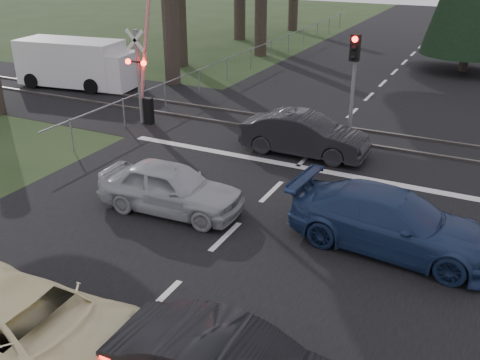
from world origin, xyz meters
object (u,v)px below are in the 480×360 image
Objects in this scene: crossing_signal at (143,74)px; cream_coupe at (30,328)px; white_van at (79,64)px; traffic_signal_center at (353,72)px; blue_sedan at (392,222)px; dark_car_far at (305,135)px; silver_car at (171,188)px.

crossing_signal reaches higher than cream_coupe.
white_van is at bearing 37.06° from cream_coupe.
blue_sedan is (2.88, -6.36, -2.07)m from traffic_signal_center.
white_van reaches higher than cream_coupe.
blue_sedan is at bearing -38.27° from cream_coupe.
crossing_signal is 7.52m from white_van.
crossing_signal reaches higher than traffic_signal_center.
dark_car_far is at bearing -132.51° from traffic_signal_center.
blue_sedan is (11.16, -5.46, -1.32)m from crossing_signal.
blue_sedan is 19.89m from white_van.
cream_coupe is (-2.05, -13.10, -2.11)m from traffic_signal_center.
traffic_signal_center is at bearing -11.01° from cream_coupe.
dark_car_far is (-4.08, 5.05, -0.00)m from blue_sedan.
silver_car is (5.23, -6.15, -1.35)m from crossing_signal.
traffic_signal_center is 7.28m from blue_sedan.
silver_car reaches higher than cream_coupe.
dark_car_far is at bearing -3.38° from crossing_signal.
cream_coupe is 1.13× the size of dark_car_far.
white_van is at bearing 73.57° from dark_car_far.
white_van is (-12.82, 15.73, 0.50)m from cream_coupe.
dark_car_far is at bearing -23.87° from white_van.
silver_car is at bearing 161.81° from dark_car_far.
crossing_signal reaches higher than white_van.
cream_coupe is 0.99× the size of blue_sedan.
traffic_signal_center is 0.82× the size of cream_coupe.
silver_car is (-1.00, 6.06, 0.01)m from cream_coupe.
dark_car_far is 0.70× the size of white_van.
blue_sedan is 1.14× the size of dark_car_far.
blue_sedan is at bearing -86.00° from silver_car.
dark_car_far is (-1.20, -1.31, -2.07)m from traffic_signal_center.
crossing_signal is 8.19m from silver_car.
white_van is (-14.87, 2.62, -1.60)m from traffic_signal_center.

